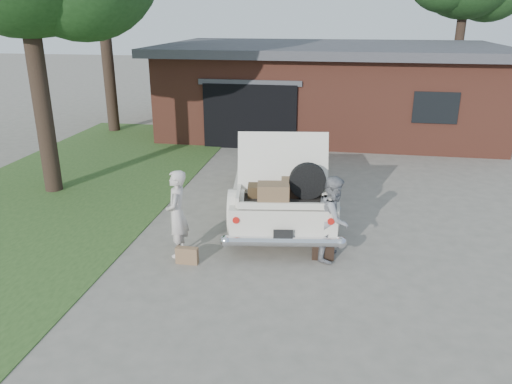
# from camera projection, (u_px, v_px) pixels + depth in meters

# --- Properties ---
(ground) EXTENTS (90.00, 90.00, 0.00)m
(ground) POSITION_uv_depth(u_px,v_px,m) (251.00, 256.00, 9.67)
(ground) COLOR gray
(ground) RESTS_ON ground
(grass_strip) EXTENTS (6.00, 16.00, 0.02)m
(grass_strip) POSITION_uv_depth(u_px,v_px,m) (69.00, 188.00, 13.33)
(grass_strip) COLOR #2D4C1E
(grass_strip) RESTS_ON ground
(house) EXTENTS (12.80, 7.80, 3.30)m
(house) POSITION_uv_depth(u_px,v_px,m) (328.00, 87.00, 19.58)
(house) COLOR brown
(house) RESTS_ON ground
(sedan) EXTENTS (2.86, 5.72, 2.22)m
(sedan) POSITION_uv_depth(u_px,v_px,m) (281.00, 178.00, 11.65)
(sedan) COLOR silver
(sedan) RESTS_ON ground
(woman_left) EXTENTS (0.50, 0.68, 1.70)m
(woman_left) POSITION_uv_depth(u_px,v_px,m) (177.00, 214.00, 9.45)
(woman_left) COLOR beige
(woman_left) RESTS_ON ground
(woman_right) EXTENTS (0.76, 0.90, 1.63)m
(woman_right) POSITION_uv_depth(u_px,v_px,m) (334.00, 218.00, 9.34)
(woman_right) COLOR gray
(woman_right) RESTS_ON ground
(suitcase_left) EXTENTS (0.42, 0.14, 0.32)m
(suitcase_left) POSITION_uv_depth(u_px,v_px,m) (187.00, 255.00, 9.32)
(suitcase_left) COLOR #8C6847
(suitcase_left) RESTS_ON ground
(suitcase_right) EXTENTS (0.42, 0.16, 0.32)m
(suitcase_right) POSITION_uv_depth(u_px,v_px,m) (323.00, 252.00, 9.47)
(suitcase_right) COLOR black
(suitcase_right) RESTS_ON ground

